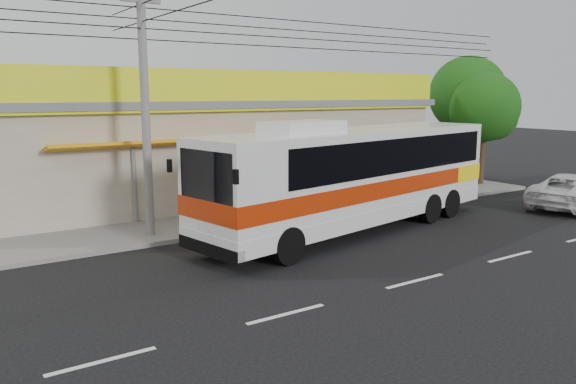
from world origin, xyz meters
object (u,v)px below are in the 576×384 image
object	(u,v)px
coach_bus	(359,171)
white_car	(573,191)
utility_pole	(142,22)
tree_near	(487,109)
tree_far	(470,97)

from	to	relation	value
coach_bus	white_car	distance (m)	10.35
coach_bus	white_car	xyz separation A→B (m)	(10.05, -2.07, -1.38)
utility_pole	tree_near	bearing A→B (deg)	2.63
coach_bus	tree_far	distance (m)	13.49
white_car	utility_pole	world-z (taller)	utility_pole
coach_bus	utility_pole	xyz separation A→B (m)	(-6.62, 2.81, 4.88)
white_car	tree_near	bearing A→B (deg)	-28.73
coach_bus	tree_near	world-z (taller)	tree_near
white_car	tree_near	xyz separation A→B (m)	(1.53, 5.72, 3.24)
coach_bus	tree_far	world-z (taller)	tree_far
utility_pole	tree_far	distance (m)	19.12
coach_bus	tree_near	distance (m)	12.28
utility_pole	tree_far	world-z (taller)	utility_pole
tree_near	tree_far	size ratio (longest dim) A/B	0.87
coach_bus	utility_pole	size ratio (longest dim) A/B	0.39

